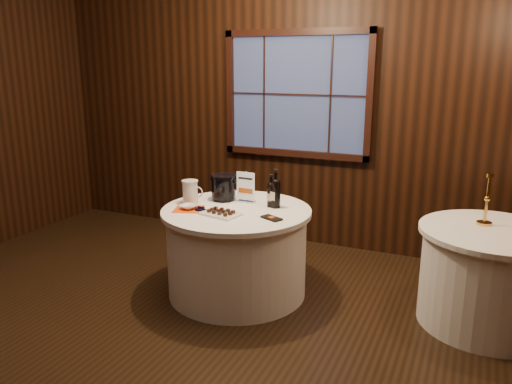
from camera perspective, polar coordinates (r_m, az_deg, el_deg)
The scene contains 15 objects.
ground at distance 3.78m, azimuth -9.23°, elevation -17.24°, with size 6.00×6.00×0.00m, color black.
back_wall at distance 5.46m, azimuth 4.72°, elevation 9.96°, with size 6.00×0.10×3.00m.
main_table at distance 4.38m, azimuth -2.20°, elevation -6.75°, with size 1.28×1.28×0.77m.
side_table at distance 4.26m, azimuth 25.01°, elevation -8.82°, with size 1.08×1.08×0.77m.
sign_stand at distance 4.43m, azimuth -1.15°, elevation 0.04°, with size 0.18×0.09×0.28m.
port_bottle_left at distance 4.29m, azimuth 1.73°, elevation -0.10°, with size 0.07×0.07×0.29m.
port_bottle_right at distance 4.26m, azimuth 2.27°, elevation 0.10°, with size 0.08×0.09×0.34m.
ice_bucket at distance 4.50m, azimuth -3.74°, elevation 0.59°, with size 0.23×0.23×0.24m.
chocolate_plate at distance 4.09m, azimuth -4.03°, elevation -2.39°, with size 0.35×0.27×0.04m.
chocolate_box at distance 3.98m, azimuth 1.78°, elevation -3.00°, with size 0.18×0.09×0.01m, color black.
grape_bunch at distance 4.21m, azimuth -6.32°, elevation -1.93°, with size 0.16×0.07×0.04m.
glass_pitcher at distance 4.43m, azimuth -7.51°, elevation 0.03°, with size 0.19×0.15×0.21m.
orange_napkin at distance 4.28m, azimuth -7.70°, elevation -1.94°, with size 0.24×0.24×0.00m, color #E64413.
cracker_bowl at distance 4.28m, azimuth -7.71°, elevation -1.69°, with size 0.14×0.14×0.03m, color white.
brass_candlestick at distance 4.19m, azimuth 24.82°, elevation -1.50°, with size 0.11×0.11×0.40m.
Camera 1 is at (1.83, -2.65, 1.98)m, focal length 35.00 mm.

